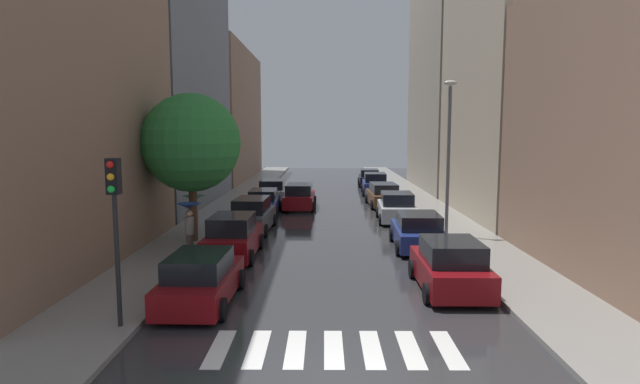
{
  "coord_description": "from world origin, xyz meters",
  "views": [
    {
      "loc": [
        -0.23,
        -10.05,
        5.15
      ],
      "look_at": [
        -0.48,
        21.6,
        1.37
      ],
      "focal_mm": 29.4,
      "sensor_mm": 36.0,
      "label": 1
    }
  ],
  "objects": [
    {
      "name": "crosswalk_stripes",
      "position": [
        0.0,
        1.77,
        0.01
      ],
      "size": [
        5.85,
        2.2,
        0.01
      ],
      "color": "silver",
      "rests_on": "ground"
    },
    {
      "name": "car_midroad",
      "position": [
        -1.85,
        23.9,
        0.76
      ],
      "size": [
        2.14,
        4.62,
        1.63
      ],
      "rotation": [
        0.0,
        0.0,
        1.55
      ],
      "color": "maroon",
      "rests_on": "ground"
    },
    {
      "name": "lamp_post_right",
      "position": [
        5.55,
        14.34,
        4.3
      ],
      "size": [
        0.6,
        0.28,
        7.24
      ],
      "color": "#595B60",
      "rests_on": "sidewalk_right"
    },
    {
      "name": "sidewalk_right",
      "position": [
        6.5,
        24.0,
        0.07
      ],
      "size": [
        3.0,
        72.0,
        0.15
      ],
      "primitive_type": "cube",
      "color": "gray",
      "rests_on": "ground"
    },
    {
      "name": "parked_car_right_nearest",
      "position": [
        3.82,
        6.32,
        0.78
      ],
      "size": [
        2.17,
        4.17,
        1.67
      ],
      "rotation": [
        0.0,
        0.0,
        1.56
      ],
      "color": "maroon",
      "rests_on": "ground"
    },
    {
      "name": "ground_plane",
      "position": [
        0.0,
        24.0,
        -0.02
      ],
      "size": [
        28.0,
        72.0,
        0.04
      ],
      "primitive_type": "cube",
      "color": "#2D2D30"
    },
    {
      "name": "parked_car_right_sixth",
      "position": [
        3.91,
        37.8,
        0.73
      ],
      "size": [
        2.15,
        4.4,
        1.54
      ],
      "rotation": [
        0.0,
        0.0,
        1.53
      ],
      "color": "black",
      "rests_on": "ground"
    },
    {
      "name": "parked_car_left_nearest",
      "position": [
        -3.88,
        4.97,
        0.73
      ],
      "size": [
        2.1,
        4.37,
        1.56
      ],
      "rotation": [
        0.0,
        0.0,
        1.55
      ],
      "color": "maroon",
      "rests_on": "ground"
    },
    {
      "name": "parked_car_right_third",
      "position": [
        3.84,
        19.05,
        0.77
      ],
      "size": [
        2.27,
        4.14,
        1.65
      ],
      "rotation": [
        0.0,
        0.0,
        1.53
      ],
      "color": "#B2B7BF",
      "rests_on": "ground"
    },
    {
      "name": "parked_car_left_third",
      "position": [
        -3.87,
        16.14,
        0.81
      ],
      "size": [
        2.13,
        4.76,
        1.73
      ],
      "rotation": [
        0.0,
        0.0,
        1.53
      ],
      "color": "#474C51",
      "rests_on": "ground"
    },
    {
      "name": "pedestrian_near_tree",
      "position": [
        -5.55,
        10.25,
        1.63
      ],
      "size": [
        0.92,
        0.92,
        2.12
      ],
      "rotation": [
        0.0,
        0.0,
        5.32
      ],
      "color": "brown",
      "rests_on": "sidewalk_left"
    },
    {
      "name": "parked_car_right_fifth",
      "position": [
        3.83,
        31.55,
        0.8
      ],
      "size": [
        2.23,
        4.41,
        1.72
      ],
      "rotation": [
        0.0,
        0.0,
        1.53
      ],
      "color": "navy",
      "rests_on": "ground"
    },
    {
      "name": "traffic_light_left_corner",
      "position": [
        -5.45,
        2.79,
        3.29
      ],
      "size": [
        0.3,
        0.42,
        4.3
      ],
      "color": "black",
      "rests_on": "sidewalk_left"
    },
    {
      "name": "pedestrian_foreground",
      "position": [
        -6.3,
        14.0,
        1.59
      ],
      "size": [
        1.03,
        1.03,
        1.96
      ],
      "rotation": [
        0.0,
        0.0,
        4.14
      ],
      "color": "gray",
      "rests_on": "sidewalk_left"
    },
    {
      "name": "building_left_far",
      "position": [
        -11.0,
        44.66,
        6.64
      ],
      "size": [
        6.0,
        20.46,
        13.28
      ],
      "primitive_type": "cube",
      "color": "#8C6B56",
      "rests_on": "ground"
    },
    {
      "name": "building_left_mid",
      "position": [
        -11.0,
        25.37,
        12.04
      ],
      "size": [
        6.0,
        16.37,
        24.07
      ],
      "primitive_type": "cube",
      "color": "slate",
      "rests_on": "ground"
    },
    {
      "name": "parked_car_left_second",
      "position": [
        -3.92,
        10.71,
        0.81
      ],
      "size": [
        2.08,
        4.39,
        1.75
      ],
      "rotation": [
        0.0,
        0.0,
        1.56
      ],
      "color": "maroon",
      "rests_on": "ground"
    },
    {
      "name": "parked_car_right_fourth",
      "position": [
        3.75,
        24.92,
        0.74
      ],
      "size": [
        2.2,
        4.8,
        1.57
      ],
      "rotation": [
        0.0,
        0.0,
        1.61
      ],
      "color": "brown",
      "rests_on": "ground"
    },
    {
      "name": "parked_car_left_fourth",
      "position": [
        -3.95,
        21.59,
        0.72
      ],
      "size": [
        2.06,
        4.45,
        1.53
      ],
      "rotation": [
        0.0,
        0.0,
        1.59
      ],
      "color": "navy",
      "rests_on": "ground"
    },
    {
      "name": "parked_car_right_second",
      "position": [
        3.84,
        12.31,
        0.74
      ],
      "size": [
        2.29,
        4.39,
        1.57
      ],
      "rotation": [
        0.0,
        0.0,
        1.54
      ],
      "color": "navy",
      "rests_on": "ground"
    },
    {
      "name": "building_right_mid",
      "position": [
        11.0,
        20.99,
        9.91
      ],
      "size": [
        6.0,
        12.6,
        19.83
      ],
      "primitive_type": "cube",
      "color": "#B2A38C",
      "rests_on": "ground"
    },
    {
      "name": "street_tree_left",
      "position": [
        -6.13,
        13.23,
        4.55
      ],
      "size": [
        4.38,
        4.38,
        6.61
      ],
      "color": "#513823",
      "rests_on": "sidewalk_left"
    },
    {
      "name": "parked_car_left_fifth",
      "position": [
        -3.92,
        27.0,
        0.75
      ],
      "size": [
        2.13,
        4.25,
        1.61
      ],
      "rotation": [
        0.0,
        0.0,
        1.58
      ],
      "color": "silver",
      "rests_on": "ground"
    },
    {
      "name": "building_right_far",
      "position": [
        11.0,
        34.97,
        11.35
      ],
      "size": [
        6.0,
        14.04,
        22.71
      ],
      "primitive_type": "cube",
      "color": "#9E9384",
      "rests_on": "ground"
    },
    {
      "name": "sidewalk_left",
      "position": [
        -6.5,
        24.0,
        0.07
      ],
      "size": [
        3.0,
        72.0,
        0.15
      ],
      "primitive_type": "cube",
      "color": "gray",
      "rests_on": "ground"
    }
  ]
}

